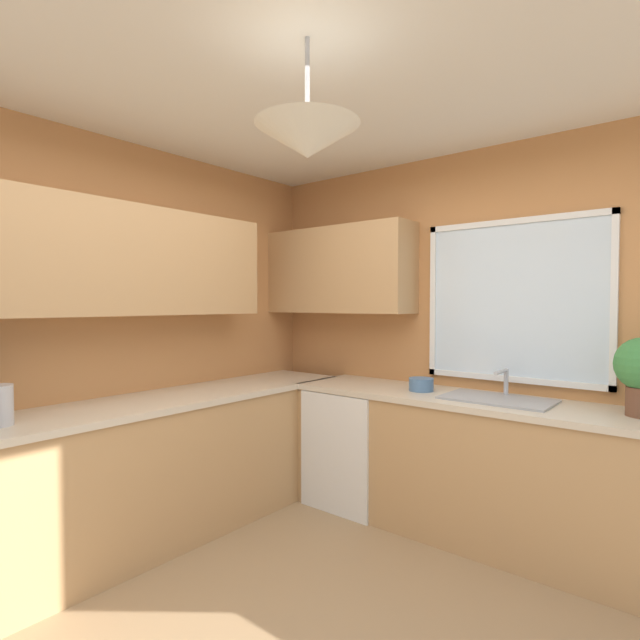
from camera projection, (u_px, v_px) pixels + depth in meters
name	position (u px, v px, depth m)	size (l,w,h in m)	color
room_shell	(263.00, 250.00, 2.95)	(3.69, 3.84, 2.68)	#C6844C
counter_run_left	(126.00, 477.00, 3.02)	(0.65, 3.45, 0.91)	tan
counter_run_back	(490.00, 470.00, 3.15)	(2.78, 0.65, 0.91)	tan
dishwasher	(356.00, 446.00, 3.78)	(0.60, 0.60, 0.87)	white
sink_assembly	(498.00, 399.00, 3.12)	(0.66, 0.40, 0.19)	#9EA0A5
bowl	(421.00, 384.00, 3.45)	(0.17, 0.17, 0.09)	#4C7099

